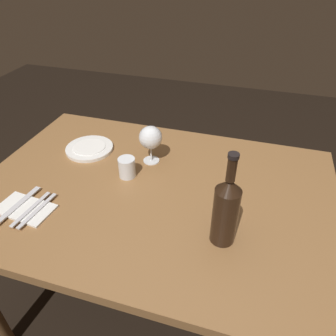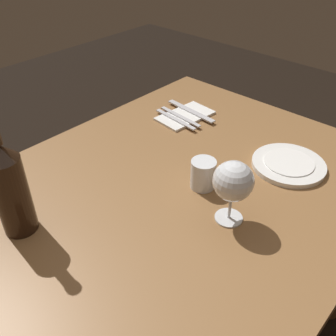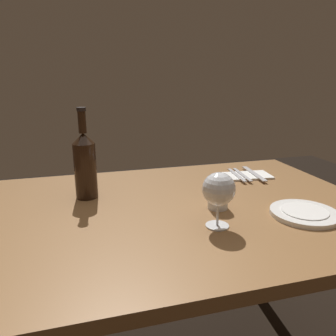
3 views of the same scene
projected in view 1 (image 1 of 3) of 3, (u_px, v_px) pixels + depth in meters
name	position (u px, v px, depth m)	size (l,w,h in m)	color
ground_plane	(157.00, 302.00, 1.59)	(6.00, 6.00, 0.00)	black
dining_table	(154.00, 207.00, 1.21)	(1.30, 0.90, 0.74)	olive
wine_glass_left	(151.00, 138.00, 1.24)	(0.09, 0.09, 0.16)	white
wine_bottle	(226.00, 210.00, 0.90)	(0.08, 0.08, 0.31)	black
water_tumbler	(127.00, 168.00, 1.20)	(0.06, 0.06, 0.08)	white
dinner_plate	(89.00, 148.00, 1.37)	(0.20, 0.20, 0.02)	white
folded_napkin	(25.00, 209.00, 1.07)	(0.20, 0.13, 0.01)	white
fork_inner	(31.00, 209.00, 1.06)	(0.03, 0.18, 0.00)	silver
fork_outer	(38.00, 210.00, 1.05)	(0.03, 0.18, 0.00)	silver
table_knife	(17.00, 206.00, 1.07)	(0.04, 0.21, 0.00)	silver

